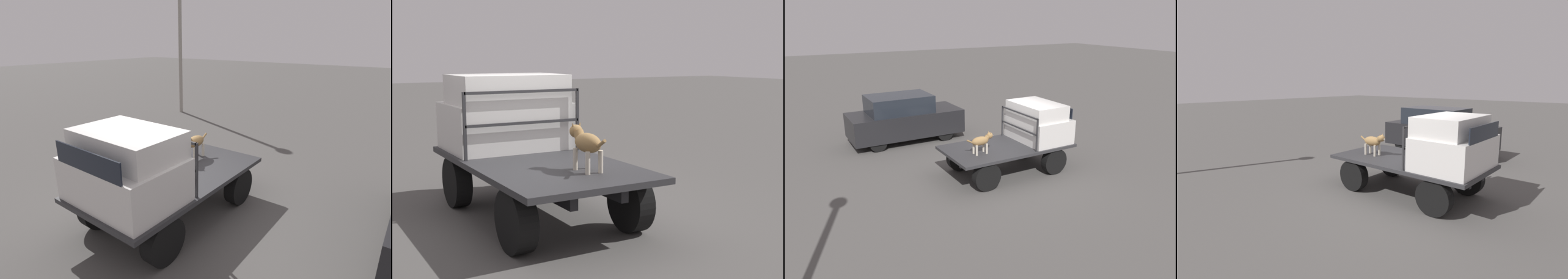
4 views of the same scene
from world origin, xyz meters
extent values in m
plane|color=#514F4C|center=(0.00, 0.00, 0.00)|extent=(80.00, 80.00, 0.00)
cylinder|color=black|center=(1.14, 0.79, 0.38)|extent=(0.77, 0.24, 0.77)
cylinder|color=black|center=(1.14, -0.79, 0.38)|extent=(0.77, 0.24, 0.77)
cylinder|color=black|center=(-1.14, 0.79, 0.38)|extent=(0.77, 0.24, 0.77)
cylinder|color=black|center=(-1.14, -0.79, 0.38)|extent=(0.77, 0.24, 0.77)
cube|color=black|center=(0.00, 0.33, 0.66)|extent=(3.39, 0.10, 0.18)
cube|color=black|center=(0.00, -0.33, 0.66)|extent=(3.39, 0.10, 0.18)
cube|color=#2D2D30|center=(0.00, 0.00, 0.79)|extent=(3.68, 1.91, 0.08)
cube|color=silver|center=(1.14, 0.00, 1.19)|extent=(1.31, 1.79, 0.71)
cube|color=silver|center=(1.04, 0.00, 1.76)|extent=(1.11, 1.65, 0.44)
cube|color=black|center=(1.78, 0.00, 1.69)|extent=(0.02, 1.47, 0.33)
cube|color=#2D2D30|center=(0.41, 0.87, 1.30)|extent=(0.04, 0.04, 0.94)
cube|color=#2D2D30|center=(0.41, -0.87, 1.30)|extent=(0.04, 0.04, 0.94)
cube|color=#2D2D30|center=(0.41, 0.00, 1.75)|extent=(0.04, 1.75, 0.04)
cube|color=#2D2D30|center=(0.41, 0.00, 1.30)|extent=(0.04, 1.75, 0.04)
cylinder|color=beige|center=(-0.86, -0.14, 0.97)|extent=(0.06, 0.06, 0.28)
cylinder|color=beige|center=(-0.86, -0.32, 0.97)|extent=(0.06, 0.06, 0.28)
cylinder|color=beige|center=(-1.17, -0.14, 0.97)|extent=(0.06, 0.06, 0.28)
cylinder|color=beige|center=(-1.17, -0.32, 0.97)|extent=(0.06, 0.06, 0.28)
ellipsoid|color=olive|center=(-1.02, -0.23, 1.19)|extent=(0.50, 0.24, 0.24)
sphere|color=beige|center=(-0.88, -0.23, 1.15)|extent=(0.11, 0.11, 0.11)
cylinder|color=olive|center=(-0.80, -0.23, 1.26)|extent=(0.17, 0.13, 0.17)
sphere|color=olive|center=(-0.71, -0.23, 1.30)|extent=(0.17, 0.17, 0.17)
cone|color=beige|center=(-0.64, -0.23, 1.29)|extent=(0.09, 0.09, 0.09)
cone|color=olive|center=(-0.72, -0.18, 1.37)|extent=(0.06, 0.08, 0.10)
cone|color=olive|center=(-0.72, -0.28, 1.37)|extent=(0.06, 0.08, 0.10)
cylinder|color=olive|center=(-1.32, -0.23, 1.21)|extent=(0.22, 0.04, 0.15)
cylinder|color=black|center=(-0.33, 5.05, 0.30)|extent=(0.60, 0.20, 0.60)
cylinder|color=black|center=(-0.33, 3.63, 0.30)|extent=(0.60, 0.20, 0.60)
cylinder|color=black|center=(-2.82, 5.05, 0.30)|extent=(0.60, 0.20, 0.60)
cylinder|color=black|center=(-2.82, 3.63, 0.30)|extent=(0.60, 0.20, 0.60)
cube|color=black|center=(-1.58, 4.34, 0.68)|extent=(4.02, 1.70, 0.85)
cube|color=#1E232B|center=(-1.78, 4.34, 1.41)|extent=(2.21, 1.53, 0.62)
camera|label=1|loc=(3.97, 3.55, 3.30)|focal=28.00mm
camera|label=2|loc=(-6.76, 3.10, 2.26)|focal=50.00mm
camera|label=3|loc=(-5.86, -8.74, 4.44)|focal=35.00mm
camera|label=4|loc=(4.05, -6.02, 2.68)|focal=28.00mm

